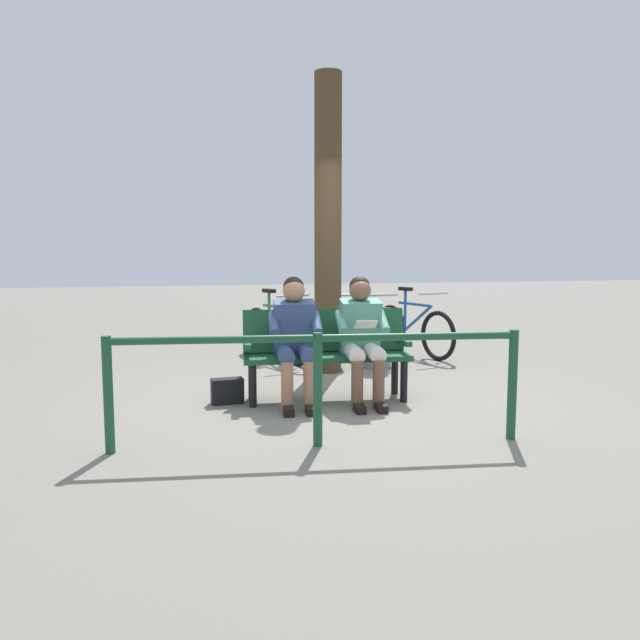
{
  "coord_description": "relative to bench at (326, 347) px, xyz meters",
  "views": [
    {
      "loc": [
        1.59,
        5.54,
        1.45
      ],
      "look_at": [
        0.21,
        -0.44,
        0.75
      ],
      "focal_mm": 34.48,
      "sensor_mm": 36.0,
      "label": 1
    }
  ],
  "objects": [
    {
      "name": "ground_plane",
      "position": [
        -0.2,
        0.22,
        -0.51
      ],
      "size": [
        40.0,
        40.0,
        0.0
      ],
      "primitive_type": "plane",
      "color": "slate"
    },
    {
      "name": "bench",
      "position": [
        0.0,
        0.0,
        0.0
      ],
      "size": [
        1.64,
        0.62,
        0.87
      ],
      "rotation": [
        0.0,
        0.0,
        -0.09
      ],
      "color": "#194C2D",
      "rests_on": "ground"
    },
    {
      "name": "person_reading",
      "position": [
        -0.31,
        0.19,
        0.16
      ],
      "size": [
        0.52,
        0.79,
        1.2
      ],
      "rotation": [
        0.0,
        0.0,
        -0.09
      ],
      "color": "#4C8C7A",
      "rests_on": "ground"
    },
    {
      "name": "person_companion",
      "position": [
        0.33,
        0.14,
        0.16
      ],
      "size": [
        0.52,
        0.79,
        1.2
      ],
      "rotation": [
        0.0,
        0.0,
        -0.09
      ],
      "color": "#334772",
      "rests_on": "ground"
    },
    {
      "name": "handbag",
      "position": [
        0.96,
        -0.0,
        -0.39
      ],
      "size": [
        0.31,
        0.16,
        0.24
      ],
      "primitive_type": "cube",
      "rotation": [
        0.0,
        0.0,
        0.08
      ],
      "color": "black",
      "rests_on": "ground"
    },
    {
      "name": "tree_trunk",
      "position": [
        -0.34,
        -1.3,
        1.23
      ],
      "size": [
        0.32,
        0.32,
        3.47
      ],
      "primitive_type": "cylinder",
      "color": "#4C3823",
      "rests_on": "ground"
    },
    {
      "name": "litter_bin",
      "position": [
        -0.98,
        -1.43,
        -0.14
      ],
      "size": [
        0.4,
        0.4,
        0.74
      ],
      "color": "slate",
      "rests_on": "ground"
    },
    {
      "name": "bicycle_blue",
      "position": [
        -1.76,
        -2.15,
        -0.15
      ],
      "size": [
        0.64,
        1.62,
        0.94
      ],
      "rotation": [
        0.0,
        0.0,
        1.88
      ],
      "color": "black",
      "rests_on": "ground"
    },
    {
      "name": "bicycle_orange",
      "position": [
        -1.07,
        -2.08,
        -0.15
      ],
      "size": [
        0.48,
        1.67,
        0.94
      ],
      "rotation": [
        0.0,
        0.0,
        1.71
      ],
      "color": "black",
      "rests_on": "ground"
    },
    {
      "name": "bicycle_red",
      "position": [
        -0.51,
        -2.15,
        -0.15
      ],
      "size": [
        0.48,
        1.68,
        0.94
      ],
      "rotation": [
        0.0,
        0.0,
        1.62
      ],
      "color": "black",
      "rests_on": "ground"
    },
    {
      "name": "bicycle_black",
      "position": [
        0.14,
        -2.18,
        -0.15
      ],
      "size": [
        0.73,
        1.58,
        0.94
      ],
      "rotation": [
        0.0,
        0.0,
        1.96
      ],
      "color": "black",
      "rests_on": "ground"
    },
    {
      "name": "railing_fence",
      "position": [
        0.4,
        1.43,
        0.08
      ],
      "size": [
        3.05,
        0.41,
        0.85
      ],
      "rotation": [
        0.0,
        0.0,
        -0.11
      ],
      "color": "#194C2D",
      "rests_on": "ground"
    }
  ]
}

